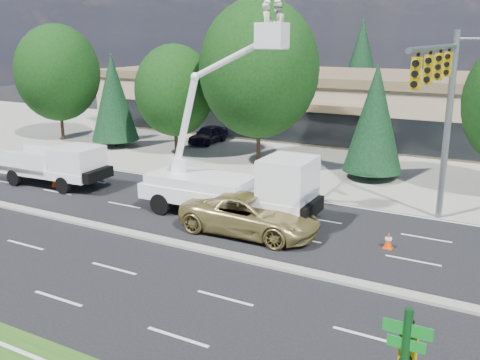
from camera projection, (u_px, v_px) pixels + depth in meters
The scene contains 21 objects.
ground at pixel (164, 242), 23.41m from camera, with size 140.00×140.00×0.00m, color black.
concrete_apron at pixel (324, 155), 40.30m from camera, with size 140.00×22.00×0.01m, color gray.
road_median at pixel (164, 240), 23.39m from camera, with size 120.00×0.55×0.12m, color gray.
strip_mall at pixel (364, 103), 47.98m from camera, with size 50.40×15.40×5.50m.
tree_front_a at pixel (58, 73), 44.86m from camera, with size 7.01×7.01×9.72m.
tree_front_b at pixel (113, 97), 42.51m from camera, with size 3.76×3.76×7.41m.
tree_front_c at pixel (175, 91), 39.49m from camera, with size 5.90×5.90×8.19m.
tree_front_d at pixel (259, 69), 35.76m from camera, with size 8.09×8.09×11.22m.
tree_front_e at pixel (375, 118), 32.73m from camera, with size 3.66×3.66×7.21m.
tree_back_a at pixel (250, 65), 65.93m from camera, with size 4.90×4.90×9.66m.
tree_back_b at pixel (361, 64), 59.27m from camera, with size 5.33×5.33×10.51m.
signal_mast at pixel (444, 100), 23.09m from camera, with size 2.76×10.16×9.00m.
utility_pickup at pixel (58, 169), 31.79m from camera, with size 6.72×2.91×2.53m.
bucket_truck at pixel (240, 176), 25.68m from camera, with size 8.85×3.04×10.24m.
traffic_cone_a at pixel (55, 181), 31.90m from camera, with size 0.40×0.40×0.70m.
traffic_cone_b at pixel (193, 211), 26.48m from camera, with size 0.40×0.40×0.70m.
traffic_cone_c at pixel (203, 209), 26.79m from camera, with size 0.40×0.40×0.70m.
traffic_cone_d at pixel (388, 241), 22.62m from camera, with size 0.40×0.40×0.70m.
minivan at pixel (250, 214), 24.23m from camera, with size 2.95×6.40×1.78m, color tan.
parked_car_west at pixel (208, 134), 44.61m from camera, with size 1.75×4.35×1.48m, color black.
parked_car_east at pixel (378, 148), 39.17m from camera, with size 1.60×4.60×1.52m, color black.
Camera 1 is at (13.51, -17.53, 8.75)m, focal length 40.00 mm.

